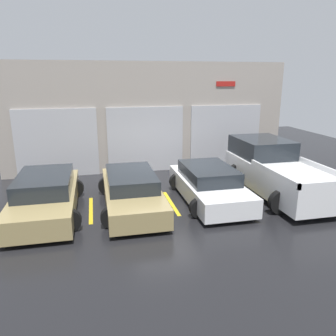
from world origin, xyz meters
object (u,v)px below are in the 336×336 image
sedan_white (209,184)px  pickup_truck (275,170)px  sedan_side (132,190)px  van_right (46,196)px

sedan_white → pickup_truck: bearing=6.1°
sedan_side → van_right: bearing=180.0°
sedan_white → sedan_side: (-2.66, 0.00, -0.01)m
pickup_truck → sedan_side: bearing=-176.9°
sedan_side → van_right: size_ratio=1.02×
sedan_side → sedan_white: bearing=-0.0°
sedan_white → van_right: bearing=180.0°
pickup_truck → sedan_white: 2.69m
pickup_truck → sedan_white: pickup_truck is taller
pickup_truck → van_right: (-7.97, -0.28, -0.25)m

